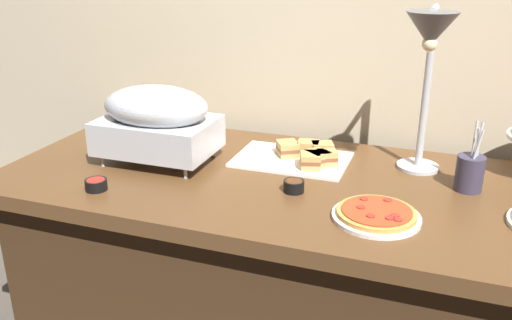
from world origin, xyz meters
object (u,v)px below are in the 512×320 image
at_px(heat_lamp, 429,49).
at_px(pizza_plate_center, 376,215).
at_px(sauce_cup_near, 96,184).
at_px(utensil_holder, 470,172).
at_px(sandwich_platter, 303,156).
at_px(sauce_cup_far, 294,186).
at_px(chafing_dish, 157,120).

bearing_deg(heat_lamp, pizza_plate_center, -104.33).
relative_size(heat_lamp, sauce_cup_near, 8.01).
xyz_separation_m(heat_lamp, pizza_plate_center, (-0.08, -0.30, -0.41)).
bearing_deg(sauce_cup_near, utensil_holder, 19.75).
height_order(heat_lamp, pizza_plate_center, heat_lamp).
xyz_separation_m(heat_lamp, sandwich_platter, (-0.38, 0.05, -0.40)).
bearing_deg(sauce_cup_far, utensil_holder, 21.14).
bearing_deg(sandwich_platter, heat_lamp, -6.94).
height_order(sauce_cup_near, sauce_cup_far, sauce_cup_far).
height_order(pizza_plate_center, sauce_cup_near, sauce_cup_near).
bearing_deg(chafing_dish, pizza_plate_center, -13.69).
xyz_separation_m(sandwich_platter, sauce_cup_far, (0.04, -0.25, -0.00)).
height_order(pizza_plate_center, utensil_holder, utensil_holder).
height_order(pizza_plate_center, sandwich_platter, sandwich_platter).
height_order(chafing_dish, sauce_cup_far, chafing_dish).
xyz_separation_m(chafing_dish, pizza_plate_center, (0.78, -0.19, -0.14)).
height_order(sauce_cup_far, utensil_holder, utensil_holder).
relative_size(sauce_cup_near, sauce_cup_far, 1.05).
relative_size(heat_lamp, utensil_holder, 2.51).
relative_size(sandwich_platter, sauce_cup_far, 6.09).
relative_size(sauce_cup_near, utensil_holder, 0.31).
height_order(sandwich_platter, sauce_cup_near, sandwich_platter).
height_order(sauce_cup_near, utensil_holder, utensil_holder).
distance_m(heat_lamp, sauce_cup_far, 0.56).
xyz_separation_m(chafing_dish, heat_lamp, (0.86, 0.11, 0.27)).
bearing_deg(sauce_cup_far, pizza_plate_center, -20.70).
bearing_deg(sauce_cup_far, sauce_cup_near, -161.47).
distance_m(sauce_cup_far, utensil_holder, 0.54).
bearing_deg(heat_lamp, sandwich_platter, 173.06).
bearing_deg(pizza_plate_center, utensil_holder, 51.16).
height_order(pizza_plate_center, sauce_cup_far, sauce_cup_far).
xyz_separation_m(sauce_cup_near, utensil_holder, (1.07, 0.39, 0.04)).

